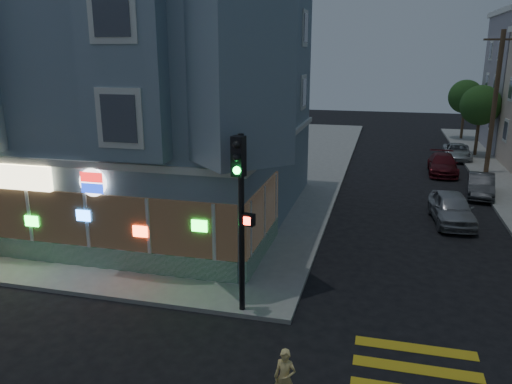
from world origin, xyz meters
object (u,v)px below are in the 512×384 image
at_px(utility_pole, 495,101).
at_px(parked_car_a, 452,208).
at_px(parked_car_b, 481,185).
at_px(parked_car_d, 457,152).
at_px(street_tree_far, 465,97).
at_px(traffic_signal, 241,196).
at_px(parked_car_c, 443,164).
at_px(street_tree_near, 481,105).
at_px(running_child, 285,378).

relative_size(utility_pole, parked_car_a, 2.11).
xyz_separation_m(parked_car_b, parked_car_d, (0.00, 10.40, -0.05)).
xyz_separation_m(street_tree_far, parked_car_d, (-1.50, -9.45, -3.35)).
bearing_deg(parked_car_d, traffic_signal, -107.34).
bearing_deg(parked_car_d, parked_car_c, -104.20).
bearing_deg(parked_car_a, street_tree_near, 73.19).
bearing_deg(utility_pole, street_tree_near, 88.09).
xyz_separation_m(parked_car_a, parked_car_c, (0.59, 10.40, -0.08)).
height_order(parked_car_b, parked_car_c, parked_car_c).
height_order(running_child, traffic_signal, traffic_signal).
bearing_deg(parked_car_c, parked_car_a, -91.25).
relative_size(running_child, traffic_signal, 0.26).
bearing_deg(parked_car_c, utility_pole, 15.09).
bearing_deg(utility_pole, parked_car_c, -166.91).
height_order(running_child, parked_car_a, parked_car_a).
xyz_separation_m(running_child, parked_car_b, (7.20, 19.57, -0.06)).
relative_size(utility_pole, street_tree_far, 1.70).
relative_size(street_tree_far, parked_car_d, 1.26).
relative_size(street_tree_far, parked_car_a, 1.24).
relative_size(running_child, parked_car_a, 0.33).
distance_m(street_tree_far, running_child, 40.50).
distance_m(utility_pole, parked_car_d, 6.33).
height_order(utility_pole, parked_car_b, utility_pole).
relative_size(street_tree_far, traffic_signal, 0.98).
distance_m(street_tree_far, parked_car_d, 10.14).
height_order(running_child, parked_car_c, running_child).
distance_m(parked_car_a, parked_car_b, 5.61).
height_order(street_tree_far, parked_car_c, street_tree_far).
bearing_deg(utility_pole, parked_car_d, 105.96).
distance_m(running_child, traffic_signal, 5.18).
distance_m(street_tree_far, parked_car_c, 15.32).
height_order(street_tree_near, traffic_signal, traffic_signal).
bearing_deg(parked_car_a, utility_pole, 68.01).
distance_m(parked_car_d, traffic_signal, 28.15).
xyz_separation_m(street_tree_near, parked_car_b, (-1.50, -11.85, -3.30)).
xyz_separation_m(street_tree_far, parked_car_a, (-3.60, -25.05, -3.21)).
distance_m(parked_car_b, traffic_signal, 18.74).
distance_m(running_child, parked_car_d, 30.82).
height_order(running_child, parked_car_d, running_child).
xyz_separation_m(street_tree_far, traffic_signal, (-10.75, -35.84, -0.12)).
height_order(street_tree_far, parked_car_b, street_tree_far).
xyz_separation_m(parked_car_a, parked_car_d, (2.10, 15.60, -0.14)).
bearing_deg(street_tree_near, parked_car_d, -135.91).
distance_m(running_child, parked_car_c, 25.41).
distance_m(running_child, parked_car_b, 20.85).
relative_size(parked_car_a, parked_car_d, 1.02).
distance_m(street_tree_near, traffic_signal, 29.84).
bearing_deg(parked_car_b, utility_pole, 85.18).
bearing_deg(traffic_signal, street_tree_far, 85.44).
bearing_deg(parked_car_b, street_tree_far, 93.38).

